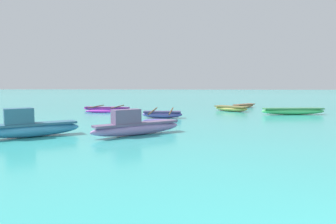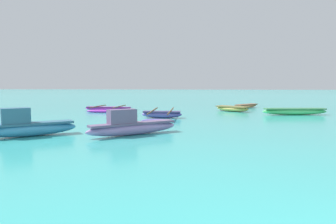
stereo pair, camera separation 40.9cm
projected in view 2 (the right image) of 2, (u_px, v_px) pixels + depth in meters
name	position (u px, v px, depth m)	size (l,w,h in m)	color
moored_boat_0	(162.00, 114.00, 16.82)	(2.28, 4.55, 0.44)	#705CB9
moored_boat_1	(131.00, 126.00, 11.09)	(3.14, 2.73, 0.97)	#AB83C5
moored_boat_2	(27.00, 126.00, 10.77)	(3.03, 2.53, 1.05)	#449BCC
moored_boat_3	(109.00, 109.00, 21.50)	(3.52, 3.30, 0.34)	#CF34CF
moored_boat_4	(295.00, 111.00, 18.55)	(4.09, 1.22, 0.42)	#5CDB7A
moored_boat_5	(246.00, 106.00, 24.26)	(2.21, 2.43, 0.30)	#CA7B49
moored_boat_6	(232.00, 108.00, 21.04)	(2.47, 2.12, 0.37)	#D2BA59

